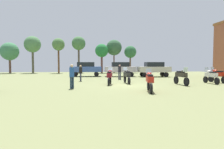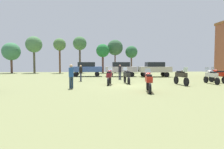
# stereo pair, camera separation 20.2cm
# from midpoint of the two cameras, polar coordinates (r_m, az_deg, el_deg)

# --- Properties ---
(ground_plane) EXTENTS (44.00, 52.00, 0.02)m
(ground_plane) POSITION_cam_midpoint_polar(r_m,az_deg,el_deg) (16.07, 3.04, -3.18)
(ground_plane) COLOR olive
(motorcycle_1) EXTENTS (0.71, 2.23, 1.47)m
(motorcycle_1) POSITION_cam_midpoint_polar(r_m,az_deg,el_deg) (16.29, -1.07, -0.49)
(motorcycle_1) COLOR black
(motorcycle_1) RESTS_ON ground
(motorcycle_2) EXTENTS (0.71, 2.23, 1.47)m
(motorcycle_2) POSITION_cam_midpoint_polar(r_m,az_deg,el_deg) (12.36, 10.68, -1.74)
(motorcycle_2) COLOR black
(motorcycle_2) RESTS_ON ground
(motorcycle_3) EXTENTS (0.62, 2.24, 1.45)m
(motorcycle_3) POSITION_cam_midpoint_polar(r_m,az_deg,el_deg) (19.20, 27.09, -0.32)
(motorcycle_3) COLOR black
(motorcycle_3) RESTS_ON ground
(motorcycle_5) EXTENTS (0.62, 2.25, 1.47)m
(motorcycle_5) POSITION_cam_midpoint_polar(r_m,az_deg,el_deg) (17.39, 4.10, -0.27)
(motorcycle_5) COLOR black
(motorcycle_5) RESTS_ON ground
(motorcycle_7) EXTENTS (0.62, 2.32, 1.51)m
(motorcycle_7) POSITION_cam_midpoint_polar(r_m,az_deg,el_deg) (17.10, 19.60, -0.43)
(motorcycle_7) COLOR black
(motorcycle_7) RESTS_ON ground
(motorcycle_8) EXTENTS (0.73, 2.11, 1.47)m
(motorcycle_8) POSITION_cam_midpoint_polar(r_m,az_deg,el_deg) (20.48, 28.61, -0.13)
(motorcycle_8) COLOR black
(motorcycle_8) RESTS_ON ground
(car_1) EXTENTS (4.31, 1.82, 2.00)m
(car_1) POSITION_cam_midpoint_polar(r_m,az_deg,el_deg) (27.17, -7.98, 1.90)
(car_1) COLOR black
(car_1) RESTS_ON ground
(car_2) EXTENTS (4.36, 1.95, 2.00)m
(car_2) POSITION_cam_midpoint_polar(r_m,az_deg,el_deg) (26.78, 2.23, 1.91)
(car_2) COLOR black
(car_2) RESTS_ON ground
(car_3) EXTENTS (4.30, 1.81, 2.00)m
(car_3) POSITION_cam_midpoint_polar(r_m,az_deg,el_deg) (26.81, 12.17, 1.85)
(car_3) COLOR black
(car_3) RESTS_ON ground
(person_1) EXTENTS (0.35, 0.35, 1.65)m
(person_1) POSITION_cam_midpoint_polar(r_m,az_deg,el_deg) (19.70, -9.61, 0.79)
(person_1) COLOR #282D44
(person_1) RESTS_ON ground
(person_2) EXTENTS (0.48, 0.48, 1.73)m
(person_2) POSITION_cam_midpoint_polar(r_m,az_deg,el_deg) (13.98, -12.28, -0.00)
(person_2) COLOR #1E3348
(person_2) RESTS_ON ground
(person_3) EXTENTS (0.45, 0.45, 1.67)m
(person_3) POSITION_cam_midpoint_polar(r_m,az_deg,el_deg) (21.58, 2.01, 1.08)
(person_3) COLOR #30354D
(person_3) RESTS_ON ground
(tree_1) EXTENTS (3.34, 3.34, 5.77)m
(tree_1) POSITION_cam_midpoint_polar(r_m,az_deg,el_deg) (41.09, -28.30, 6.03)
(tree_1) COLOR brown
(tree_1) RESTS_ON ground
(tree_2) EXTENTS (2.34, 2.34, 6.60)m
(tree_2) POSITION_cam_midpoint_polar(r_m,az_deg,el_deg) (38.04, -15.81, 8.44)
(tree_2) COLOR brown
(tree_2) RESTS_ON ground
(tree_3) EXTENTS (3.13, 3.13, 6.60)m
(tree_3) POSITION_cam_midpoint_polar(r_m,az_deg,el_deg) (38.89, 0.45, 7.99)
(tree_3) COLOR brown
(tree_3) RESTS_ON ground
(tree_4) EXTENTS (2.41, 2.41, 5.33)m
(tree_4) POSITION_cam_midpoint_polar(r_m,az_deg,el_deg) (38.58, 5.32, 6.62)
(tree_4) COLOR brown
(tree_4) RESTS_ON ground
(tree_5) EXTENTS (3.09, 3.09, 7.02)m
(tree_5) POSITION_cam_midpoint_polar(r_m,az_deg,el_deg) (39.90, -22.72, 8.18)
(tree_5) COLOR #4D4B37
(tree_5) RESTS_ON ground
(tree_6) EXTENTS (2.68, 2.68, 7.15)m
(tree_6) POSITION_cam_midpoint_polar(r_m,az_deg,el_deg) (38.84, -10.05, 8.97)
(tree_6) COLOR #4D4035
(tree_6) RESTS_ON ground
(tree_7) EXTENTS (2.53, 2.53, 5.56)m
(tree_7) POSITION_cam_midpoint_polar(r_m,az_deg,el_deg) (37.02, -3.23, 6.99)
(tree_7) COLOR brown
(tree_7) RESTS_ON ground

